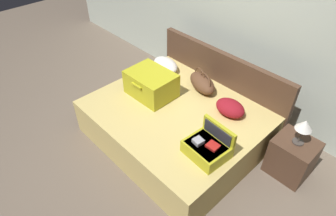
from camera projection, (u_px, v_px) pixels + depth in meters
name	position (u px, v px, depth m)	size (l,w,h in m)	color
ground_plane	(152.00, 154.00, 3.62)	(12.00, 12.00, 0.00)	#6B5B4C
back_wall	(247.00, 16.00, 3.66)	(8.00, 0.10, 2.60)	#B7C1B2
bed	(175.00, 124.00, 3.67)	(2.00, 1.65, 0.48)	tan
headboard	(220.00, 83.00, 3.99)	(2.04, 0.08, 0.93)	#4C3323
hard_case_large	(151.00, 84.00, 3.66)	(0.59, 0.48, 0.32)	gold
hard_case_medium	(208.00, 147.00, 2.92)	(0.43, 0.38, 0.32)	gold
duffel_bag	(202.00, 83.00, 3.77)	(0.52, 0.39, 0.28)	brown
pillow_near_headboard	(230.00, 108.00, 3.41)	(0.36, 0.27, 0.18)	maroon
pillow_center_head	(165.00, 65.00, 4.15)	(0.44, 0.28, 0.16)	white
nightstand	(292.00, 157.00, 3.26)	(0.44, 0.40, 0.48)	#4C3323
table_lamp	(304.00, 126.00, 2.96)	(0.17, 0.17, 0.31)	#3F3833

